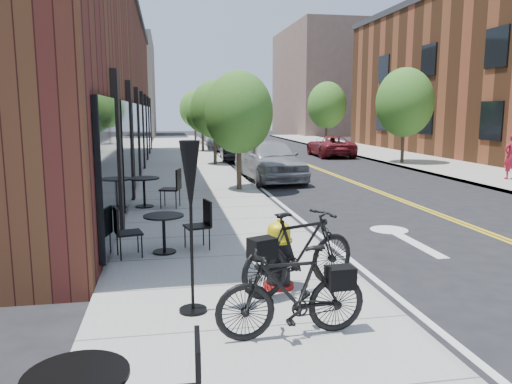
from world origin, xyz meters
TOP-DOWN VIEW (x-y plane):
  - ground at (0.00, 0.00)m, footprint 120.00×120.00m
  - sidewalk_near at (-2.00, 10.00)m, footprint 4.00×70.00m
  - sidewalk_far at (10.00, 10.00)m, footprint 4.00×70.00m
  - building_near at (-6.50, 14.00)m, footprint 5.00×28.00m
  - bg_building_left at (-8.00, 48.00)m, footprint 8.00×14.00m
  - bg_building_right at (16.00, 50.00)m, footprint 10.00×16.00m
  - tree_near_a at (-0.60, 9.00)m, footprint 2.20×2.20m
  - tree_near_b at (-0.60, 17.00)m, footprint 2.30×2.30m
  - tree_near_c at (-0.60, 25.00)m, footprint 2.10×2.10m
  - tree_near_d at (-0.60, 33.00)m, footprint 2.40×2.40m
  - tree_far_b at (8.60, 16.00)m, footprint 2.80×2.80m
  - tree_far_c at (8.60, 28.00)m, footprint 2.80×2.80m
  - fire_hydrant at (-1.37, -0.23)m, footprint 0.53×0.53m
  - bicycle_left at (-1.58, -1.81)m, footprint 1.78×0.59m
  - bicycle_right at (-1.10, -0.42)m, footprint 2.01×1.27m
  - bistro_set_b at (-3.01, 1.90)m, footprint 1.72×0.87m
  - bistro_set_c at (-3.53, 6.41)m, footprint 1.95×1.01m
  - patio_umbrella at (-2.65, -0.90)m, footprint 0.35×0.35m
  - parked_car_a at (0.97, 11.68)m, footprint 2.34×4.93m
  - parked_car_b at (0.80, 19.54)m, footprint 1.99×4.88m
  - parked_car_c at (0.80, 27.27)m, footprint 2.22×4.99m
  - parked_car_far at (6.56, 21.02)m, footprint 2.18×4.46m
  - pedestrian at (9.78, 9.59)m, footprint 0.63×0.42m

SIDE VIEW (x-z plane):
  - ground at x=0.00m, z-range 0.00..0.00m
  - sidewalk_near at x=-2.00m, z-range 0.00..0.12m
  - sidewalk_far at x=10.00m, z-range 0.00..0.12m
  - bistro_set_b at x=-3.01m, z-range 0.12..1.03m
  - fire_hydrant at x=-1.37m, z-range 0.09..1.11m
  - parked_car_far at x=6.56m, z-range 0.00..1.22m
  - bistro_set_c at x=-3.53m, z-range 0.12..1.15m
  - bicycle_left at x=-1.58m, z-range 0.12..1.18m
  - bicycle_right at x=-1.10m, z-range 0.12..1.29m
  - parked_car_c at x=0.80m, z-range 0.00..1.42m
  - parked_car_b at x=0.80m, z-range 0.00..1.58m
  - parked_car_a at x=0.97m, z-range 0.00..1.63m
  - pedestrian at x=9.78m, z-range 0.12..1.84m
  - patio_umbrella at x=-2.65m, z-range 0.60..2.78m
  - tree_near_c at x=-0.60m, z-range 0.69..4.37m
  - tree_near_a at x=-0.60m, z-range 0.70..4.51m
  - tree_near_b at x=-0.60m, z-range 0.72..4.70m
  - tree_near_d at x=-0.60m, z-range 0.73..4.85m
  - tree_far_b at x=8.60m, z-range 0.75..5.37m
  - tree_far_c at x=8.60m, z-range 0.75..5.37m
  - building_near at x=-6.50m, z-range 0.00..7.00m
  - bg_building_left at x=-8.00m, z-range 0.00..10.00m
  - bg_building_right at x=16.00m, z-range 0.00..12.00m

